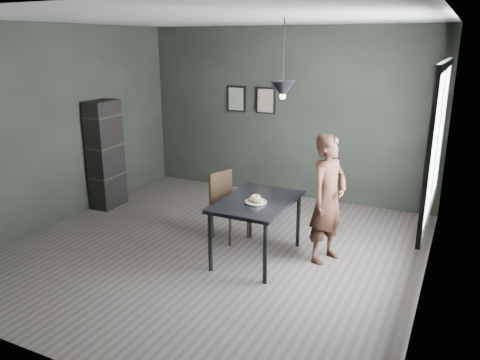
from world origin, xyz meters
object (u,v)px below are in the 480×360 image
at_px(cafe_table, 257,206).
at_px(wood_chair, 226,201).
at_px(shelf_unit, 106,155).
at_px(pendant_lamp, 283,89).
at_px(woman, 328,199).
at_px(white_plate, 256,202).

xyz_separation_m(cafe_table, wood_chair, (-0.63, 0.40, -0.16)).
height_order(cafe_table, shelf_unit, shelf_unit).
distance_m(wood_chair, pendant_lamp, 1.80).
xyz_separation_m(wood_chair, pendant_lamp, (0.88, -0.30, 1.54)).
distance_m(woman, wood_chair, 1.42).
xyz_separation_m(white_plate, wood_chair, (-0.66, 0.51, -0.24)).
relative_size(wood_chair, pendant_lamp, 1.04).
height_order(white_plate, woman, woman).
height_order(shelf_unit, pendant_lamp, pendant_lamp).
bearing_deg(wood_chair, pendant_lamp, -0.44).
relative_size(shelf_unit, pendant_lamp, 1.95).
bearing_deg(woman, white_plate, 140.72).
height_order(cafe_table, wood_chair, wood_chair).
bearing_deg(cafe_table, pendant_lamp, 21.80).
xyz_separation_m(cafe_table, woman, (0.77, 0.33, 0.10)).
xyz_separation_m(cafe_table, white_plate, (0.03, -0.10, 0.08)).
distance_m(white_plate, pendant_lamp, 1.33).
distance_m(white_plate, woman, 0.85).
relative_size(cafe_table, woman, 0.78).
height_order(white_plate, shelf_unit, shelf_unit).
xyz_separation_m(white_plate, shelf_unit, (-2.95, 0.80, 0.09)).
height_order(woman, shelf_unit, shelf_unit).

